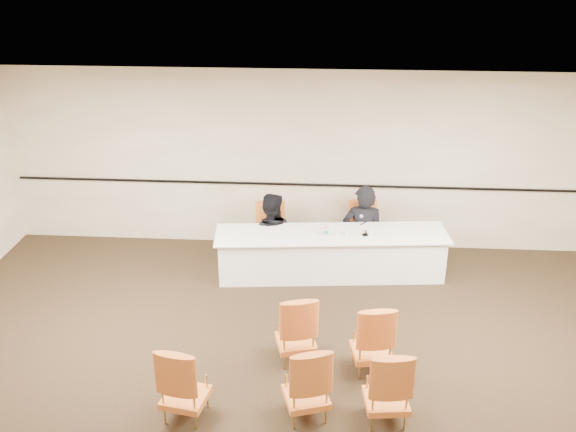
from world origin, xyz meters
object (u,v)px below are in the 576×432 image
Objects in this scene: panelist_main at (363,238)px; drinking_glass at (347,232)px; panelist_second at (271,240)px; aud_chair_back_mid at (306,380)px; panel_table at (331,254)px; aud_chair_back_left at (184,380)px; panelist_main_chair at (363,232)px; coffee_cup at (370,231)px; aud_chair_front_mid at (296,327)px; microphone at (366,227)px; panelist_second_chair at (270,233)px; water_bottle at (326,229)px; aud_chair_front_right at (372,336)px.

drinking_glass is at bearing 69.00° from panelist_main.
aud_chair_back_mid is (0.74, -3.69, 0.12)m from panelist_second.
drinking_glass reaches higher than panel_table.
aud_chair_back_left reaches higher than drinking_glass.
coffee_cup is (0.07, -0.61, 0.31)m from panelist_main_chair.
aud_chair_front_mid is (0.57, -2.67, 0.12)m from panelist_second.
aud_chair_back_mid is at bearing 104.45° from panelist_second.
panelist_second is 1.69× the size of aud_chair_back_mid.
aud_chair_back_mid is at bearing -104.46° from coffee_cup.
panelist_second reaches higher than aud_chair_back_left.
microphone is 0.31× the size of aud_chair_back_mid.
panelist_second_chair is at bearing 91.85° from aud_chair_back_left.
panelist_second reaches higher than drinking_glass.
panelist_main_chair is 1.00× the size of panelist_second_chair.
panelist_second is (-0.99, 0.45, 0.00)m from panel_table.
panelist_second_chair is at bearing -0.00° from panelist_second.
panelist_main_chair is at bearing 61.25° from aud_chair_back_mid.
panel_table is 1.09m from panelist_second_chair.
aud_chair_back_mid is (0.74, -3.69, 0.00)m from panelist_second_chair.
panelist_main_chair is 0.95m from water_bottle.
coffee_cup is at bearing -7.22° from panel_table.
panelist_second reaches higher than panelist_second_chair.
coffee_cup is 0.15× the size of aud_chair_back_mid.
water_bottle reaches higher than panel_table.
panelist_main_chair is at bearing 96.92° from coffee_cup.
panelist_main_chair is at bearing -171.34° from panelist_second.
panelist_main is 1.00m from water_bottle.
drinking_glass is at bearing 71.94° from aud_chair_back_left.
panelist_second_chair is (0.00, 0.00, 0.12)m from panelist_second.
panel_table is at bearing 149.20° from microphone.
microphone is 0.60m from water_bottle.
panelist_main_chair reaches higher than coffee_cup.
microphone is at bearing -166.77° from coffee_cup.
microphone reaches higher than water_bottle.
panelist_second_chair reaches higher than coffee_cup.
panel_table is at bearing 51.75° from panelist_main.
panelist_main is 2.96m from aud_chair_front_right.
panel_table is at bearing 64.60° from aud_chair_front_mid.
aud_chair_back_left is at bearing -123.38° from panelist_main_chair.
coffee_cup is at bearing 166.72° from panelist_second.
aud_chair_front_right is (1.50, -2.81, 0.12)m from panelist_second.
panelist_main is 1.95× the size of aud_chair_front_mid.
aud_chair_front_mid is (-0.65, -2.18, -0.29)m from drinking_glass.
microphone reaches higher than aud_chair_back_left.
panel_table is 0.72m from microphone.
panelist_main is at bearing 61.25° from aud_chair_back_mid.
microphone is 3.33m from aud_chair_back_mid.
microphone is 3.93m from aud_chair_back_left.
coffee_cup is (1.57, -0.46, 0.43)m from panelist_second.
panelist_main is 2.96m from aud_chair_front_mid.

